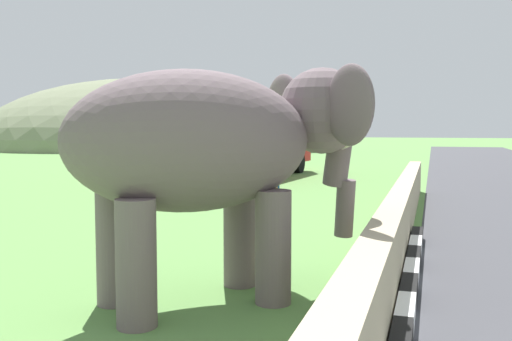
{
  "coord_description": "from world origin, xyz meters",
  "views": [
    {
      "loc": [
        -3.43,
        3.34,
        2.16
      ],
      "look_at": [
        3.39,
        5.48,
        1.6
      ],
      "focal_mm": 39.64,
      "sensor_mm": 36.0,
      "label": 1
    }
  ],
  "objects_px": {
    "bus_teal": "(295,127)",
    "cow_mid": "(207,161)",
    "bus_red": "(252,128)",
    "cow_near": "(225,159)",
    "person_handler": "(265,212)",
    "bus_white": "(242,128)",
    "elephant": "(221,145)"
  },
  "relations": [
    {
      "from": "elephant",
      "to": "bus_white",
      "type": "xyz_separation_m",
      "value": [
        26.39,
        8.76,
        0.15
      ]
    },
    {
      "from": "elephant",
      "to": "person_handler",
      "type": "distance_m",
      "value": 1.62
    },
    {
      "from": "person_handler",
      "to": "bus_teal",
      "type": "height_order",
      "value": "bus_teal"
    },
    {
      "from": "elephant",
      "to": "bus_teal",
      "type": "bearing_deg",
      "value": 12.25
    },
    {
      "from": "bus_red",
      "to": "bus_teal",
      "type": "xyz_separation_m",
      "value": [
        24.25,
        3.98,
        -0.0
      ]
    },
    {
      "from": "bus_white",
      "to": "cow_near",
      "type": "height_order",
      "value": "bus_white"
    },
    {
      "from": "person_handler",
      "to": "cow_near",
      "type": "distance_m",
      "value": 14.53
    },
    {
      "from": "bus_teal",
      "to": "person_handler",
      "type": "bearing_deg",
      "value": -167.09
    },
    {
      "from": "bus_red",
      "to": "person_handler",
      "type": "bearing_deg",
      "value": -161.56
    },
    {
      "from": "bus_teal",
      "to": "cow_mid",
      "type": "distance_m",
      "value": 28.05
    },
    {
      "from": "bus_white",
      "to": "bus_teal",
      "type": "height_order",
      "value": "same"
    },
    {
      "from": "bus_white",
      "to": "cow_mid",
      "type": "bearing_deg",
      "value": -166.27
    },
    {
      "from": "bus_white",
      "to": "cow_near",
      "type": "relative_size",
      "value": 5.03
    },
    {
      "from": "bus_red",
      "to": "bus_white",
      "type": "height_order",
      "value": "same"
    },
    {
      "from": "bus_red",
      "to": "bus_teal",
      "type": "bearing_deg",
      "value": 9.31
    },
    {
      "from": "cow_mid",
      "to": "bus_white",
      "type": "bearing_deg",
      "value": 13.73
    },
    {
      "from": "bus_teal",
      "to": "cow_near",
      "type": "bearing_deg",
      "value": -172.58
    },
    {
      "from": "bus_teal",
      "to": "cow_mid",
      "type": "bearing_deg",
      "value": -173.08
    },
    {
      "from": "elephant",
      "to": "person_handler",
      "type": "relative_size",
      "value": 2.33
    },
    {
      "from": "person_handler",
      "to": "cow_near",
      "type": "bearing_deg",
      "value": 22.83
    },
    {
      "from": "elephant",
      "to": "bus_white",
      "type": "height_order",
      "value": "bus_white"
    },
    {
      "from": "bus_white",
      "to": "bus_teal",
      "type": "distance_m",
      "value": 14.24
    },
    {
      "from": "person_handler",
      "to": "bus_red",
      "type": "bearing_deg",
      "value": 18.44
    },
    {
      "from": "person_handler",
      "to": "cow_mid",
      "type": "bearing_deg",
      "value": 26.03
    },
    {
      "from": "bus_red",
      "to": "bus_teal",
      "type": "height_order",
      "value": "same"
    },
    {
      "from": "bus_red",
      "to": "bus_teal",
      "type": "relative_size",
      "value": 1.0
    },
    {
      "from": "bus_red",
      "to": "cow_near",
      "type": "distance_m",
      "value": 2.2
    },
    {
      "from": "elephant",
      "to": "bus_white",
      "type": "relative_size",
      "value": 0.4
    },
    {
      "from": "elephant",
      "to": "bus_white",
      "type": "distance_m",
      "value": 27.81
    },
    {
      "from": "bus_red",
      "to": "bus_white",
      "type": "distance_m",
      "value": 10.75
    },
    {
      "from": "elephant",
      "to": "cow_mid",
      "type": "xyz_separation_m",
      "value": [
        12.8,
        5.44,
        -1.06
      ]
    },
    {
      "from": "person_handler",
      "to": "bus_white",
      "type": "height_order",
      "value": "bus_white"
    }
  ]
}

